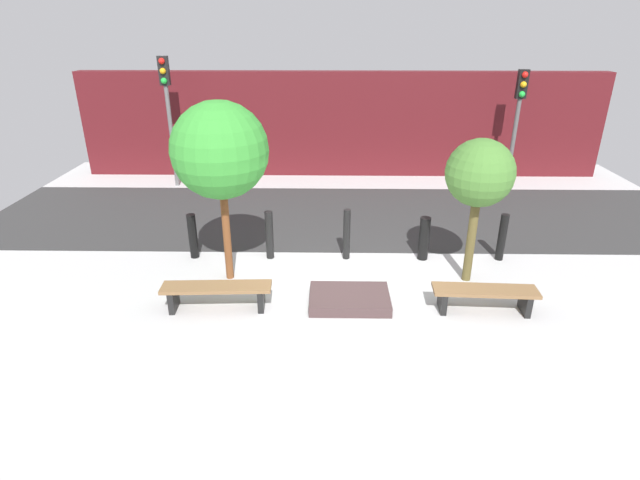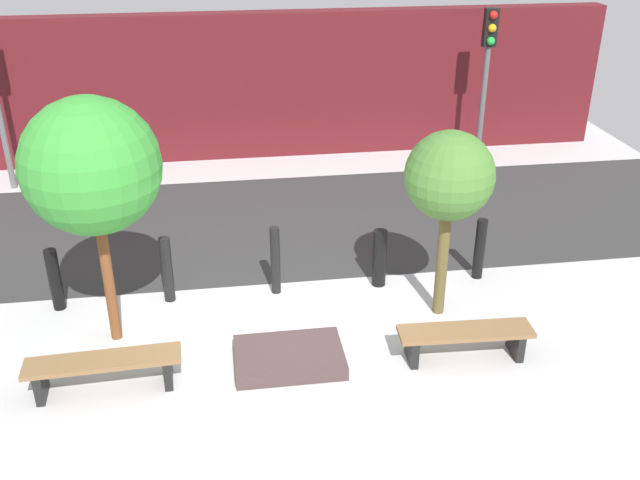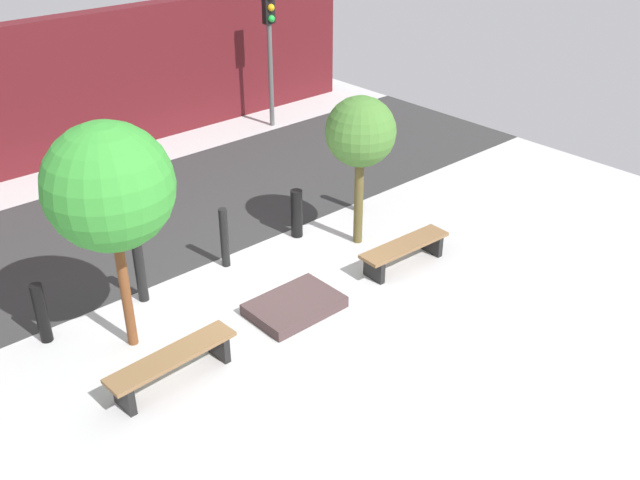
% 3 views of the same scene
% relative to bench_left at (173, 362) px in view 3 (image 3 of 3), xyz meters
% --- Properties ---
extents(ground_plane, '(18.00, 18.00, 0.00)m').
position_rel_bench_left_xyz_m(ground_plane, '(2.29, 0.64, -0.33)').
color(ground_plane, '#B5B5B5').
extents(road_strip, '(18.00, 4.45, 0.01)m').
position_rel_bench_left_xyz_m(road_strip, '(2.29, 4.52, -0.32)').
color(road_strip, '#303030').
rests_on(road_strip, ground).
extents(building_facade, '(16.20, 0.50, 3.19)m').
position_rel_bench_left_xyz_m(building_facade, '(2.29, 8.39, 1.27)').
color(building_facade, '#511419').
rests_on(building_facade, ground).
extents(bench_left, '(1.89, 0.50, 0.45)m').
position_rel_bench_left_xyz_m(bench_left, '(0.00, 0.00, 0.00)').
color(bench_left, black).
rests_on(bench_left, ground).
extents(bench_right, '(1.78, 0.51, 0.43)m').
position_rel_bench_left_xyz_m(bench_right, '(4.58, 0.00, -0.02)').
color(bench_right, black).
rests_on(bench_right, ground).
extents(planter_bed, '(1.41, 0.97, 0.18)m').
position_rel_bench_left_xyz_m(planter_bed, '(2.29, 0.20, -0.24)').
color(planter_bed, '#453333').
rests_on(planter_bed, ground).
extents(tree_behind_left_bench, '(1.73, 1.73, 3.38)m').
position_rel_bench_left_xyz_m(tree_behind_left_bench, '(0.00, 1.14, 2.17)').
color(tree_behind_left_bench, brown).
rests_on(tree_behind_left_bench, ground).
extents(tree_behind_right_bench, '(1.22, 1.22, 2.74)m').
position_rel_bench_left_xyz_m(tree_behind_right_bench, '(4.58, 1.14, 1.77)').
color(tree_behind_right_bench, brown).
rests_on(tree_behind_right_bench, ground).
extents(bollard_far_left, '(0.18, 0.18, 0.96)m').
position_rel_bench_left_xyz_m(bollard_far_left, '(-0.91, 2.05, 0.15)').
color(bollard_far_left, black).
rests_on(bollard_far_left, ground).
extents(bollard_left, '(0.16, 0.16, 1.03)m').
position_rel_bench_left_xyz_m(bollard_left, '(0.69, 2.05, 0.19)').
color(bollard_left, black).
rests_on(bollard_left, ground).
extents(bollard_center, '(0.15, 0.15, 1.09)m').
position_rel_bench_left_xyz_m(bollard_center, '(2.29, 2.05, 0.22)').
color(bollard_center, black).
rests_on(bollard_center, ground).
extents(bollard_right, '(0.22, 0.22, 0.92)m').
position_rel_bench_left_xyz_m(bollard_right, '(3.89, 2.05, 0.13)').
color(bollard_right, black).
rests_on(bollard_right, ground).
extents(bollard_far_right, '(0.17, 0.17, 1.00)m').
position_rel_bench_left_xyz_m(bollard_far_right, '(5.50, 2.05, 0.17)').
color(bollard_far_right, black).
rests_on(bollard_far_right, ground).
extents(traffic_light_mid_west, '(0.28, 0.27, 3.37)m').
position_rel_bench_left_xyz_m(traffic_light_mid_west, '(7.27, 7.03, 2.01)').
color(traffic_light_mid_west, '#535353').
rests_on(traffic_light_mid_west, ground).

